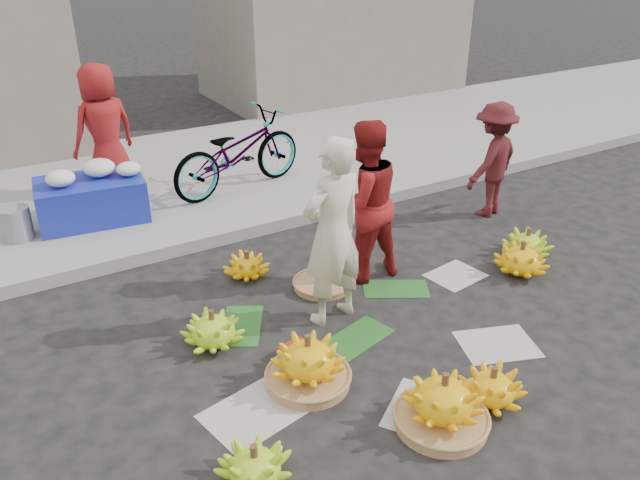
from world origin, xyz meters
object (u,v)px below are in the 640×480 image
flower_table (92,197)px  banana_bunch_4 (521,259)px  banana_bunch_0 (308,363)px  vendor_cream (333,233)px  bicycle (238,152)px

flower_table → banana_bunch_4: bearing=-36.8°
banana_bunch_0 → flower_table: bearing=101.5°
banana_bunch_4 → vendor_cream: vendor_cream is taller
banana_bunch_0 → bicycle: bicycle is taller
banana_bunch_0 → bicycle: 3.98m
vendor_cream → bicycle: size_ratio=0.89×
banana_bunch_4 → flower_table: size_ratio=0.53×
vendor_cream → bicycle: (0.45, 3.09, -0.24)m
banana_bunch_4 → bicycle: bicycle is taller
banana_bunch_0 → vendor_cream: size_ratio=0.41×
vendor_cream → flower_table: size_ratio=1.36×
vendor_cream → flower_table: 3.43m
banana_bunch_4 → bicycle: bearing=116.6°
vendor_cream → banana_bunch_4: bearing=162.8°
banana_bunch_4 → bicycle: 3.81m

